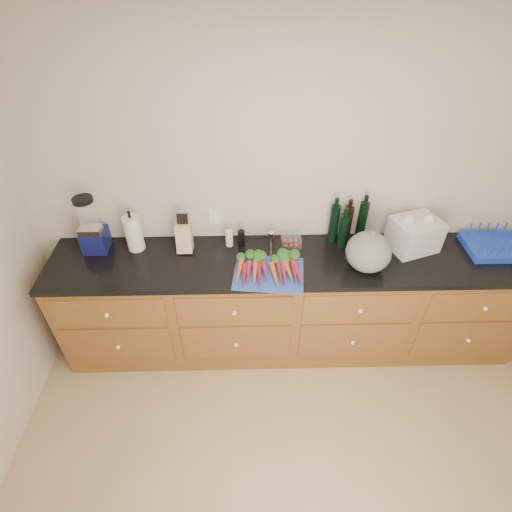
{
  "coord_description": "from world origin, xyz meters",
  "views": [
    {
      "loc": [
        -0.34,
        -0.93,
        2.85
      ],
      "look_at": [
        -0.29,
        1.2,
        1.06
      ],
      "focal_mm": 28.0,
      "sensor_mm": 36.0,
      "label": 1
    }
  ],
  "objects_px": {
    "paper_towel": "(134,233)",
    "knife_block": "(184,237)",
    "dish_rack": "(494,245)",
    "tomato_box": "(291,241)",
    "blender_appliance": "(91,228)",
    "cutting_board": "(269,274)",
    "squash": "(368,252)",
    "carrots": "(268,266)"
  },
  "relations": [
    {
      "from": "paper_towel",
      "to": "blender_appliance",
      "type": "bearing_deg",
      "value": -179.53
    },
    {
      "from": "knife_block",
      "to": "dish_rack",
      "type": "xyz_separation_m",
      "value": [
        2.33,
        -0.06,
        -0.07
      ]
    },
    {
      "from": "squash",
      "to": "blender_appliance",
      "type": "height_order",
      "value": "blender_appliance"
    },
    {
      "from": "cutting_board",
      "to": "dish_rack",
      "type": "distance_m",
      "value": 1.73
    },
    {
      "from": "tomato_box",
      "to": "blender_appliance",
      "type": "bearing_deg",
      "value": -179.51
    },
    {
      "from": "squash",
      "to": "paper_towel",
      "type": "relative_size",
      "value": 1.12
    },
    {
      "from": "cutting_board",
      "to": "knife_block",
      "type": "bearing_deg",
      "value": 154.0
    },
    {
      "from": "paper_towel",
      "to": "tomato_box",
      "type": "bearing_deg",
      "value": 0.49
    },
    {
      "from": "cutting_board",
      "to": "carrots",
      "type": "height_order",
      "value": "carrots"
    },
    {
      "from": "tomato_box",
      "to": "dish_rack",
      "type": "xyz_separation_m",
      "value": [
        1.53,
        -0.09,
        0.01
      ]
    },
    {
      "from": "blender_appliance",
      "to": "paper_towel",
      "type": "bearing_deg",
      "value": 0.47
    },
    {
      "from": "blender_appliance",
      "to": "dish_rack",
      "type": "relative_size",
      "value": 1.07
    },
    {
      "from": "cutting_board",
      "to": "carrots",
      "type": "bearing_deg",
      "value": 90.0
    },
    {
      "from": "cutting_board",
      "to": "paper_towel",
      "type": "height_order",
      "value": "paper_towel"
    },
    {
      "from": "tomato_box",
      "to": "cutting_board",
      "type": "bearing_deg",
      "value": -119.32
    },
    {
      "from": "carrots",
      "to": "blender_appliance",
      "type": "relative_size",
      "value": 1.03
    },
    {
      "from": "knife_block",
      "to": "blender_appliance",
      "type": "bearing_deg",
      "value": 178.49
    },
    {
      "from": "carrots",
      "to": "squash",
      "type": "height_order",
      "value": "squash"
    },
    {
      "from": "carrots",
      "to": "knife_block",
      "type": "relative_size",
      "value": 2.06
    },
    {
      "from": "paper_towel",
      "to": "dish_rack",
      "type": "height_order",
      "value": "paper_towel"
    },
    {
      "from": "paper_towel",
      "to": "knife_block",
      "type": "height_order",
      "value": "paper_towel"
    },
    {
      "from": "squash",
      "to": "dish_rack",
      "type": "distance_m",
      "value": 1.04
    },
    {
      "from": "paper_towel",
      "to": "tomato_box",
      "type": "height_order",
      "value": "paper_towel"
    },
    {
      "from": "tomato_box",
      "to": "carrots",
      "type": "bearing_deg",
      "value": -123.01
    },
    {
      "from": "blender_appliance",
      "to": "dish_rack",
      "type": "distance_m",
      "value": 3.0
    },
    {
      "from": "blender_appliance",
      "to": "tomato_box",
      "type": "distance_m",
      "value": 1.48
    },
    {
      "from": "cutting_board",
      "to": "squash",
      "type": "distance_m",
      "value": 0.71
    },
    {
      "from": "cutting_board",
      "to": "knife_block",
      "type": "height_order",
      "value": "knife_block"
    },
    {
      "from": "knife_block",
      "to": "tomato_box",
      "type": "relative_size",
      "value": 1.49
    },
    {
      "from": "cutting_board",
      "to": "tomato_box",
      "type": "xyz_separation_m",
      "value": [
        0.19,
        0.33,
        0.03
      ]
    },
    {
      "from": "paper_towel",
      "to": "dish_rack",
      "type": "distance_m",
      "value": 2.7
    },
    {
      "from": "paper_towel",
      "to": "knife_block",
      "type": "distance_m",
      "value": 0.38
    },
    {
      "from": "cutting_board",
      "to": "squash",
      "type": "bearing_deg",
      "value": 4.88
    },
    {
      "from": "blender_appliance",
      "to": "paper_towel",
      "type": "distance_m",
      "value": 0.3
    },
    {
      "from": "cutting_board",
      "to": "carrots",
      "type": "relative_size",
      "value": 1.05
    },
    {
      "from": "paper_towel",
      "to": "dish_rack",
      "type": "xyz_separation_m",
      "value": [
        2.7,
        -0.08,
        -0.1
      ]
    },
    {
      "from": "blender_appliance",
      "to": "knife_block",
      "type": "height_order",
      "value": "blender_appliance"
    },
    {
      "from": "carrots",
      "to": "paper_towel",
      "type": "distance_m",
      "value": 1.03
    },
    {
      "from": "squash",
      "to": "paper_towel",
      "type": "distance_m",
      "value": 1.7
    },
    {
      "from": "cutting_board",
      "to": "tomato_box",
      "type": "distance_m",
      "value": 0.38
    },
    {
      "from": "carrots",
      "to": "dish_rack",
      "type": "xyz_separation_m",
      "value": [
        1.71,
        0.2,
        0.0
      ]
    },
    {
      "from": "carrots",
      "to": "dish_rack",
      "type": "bearing_deg",
      "value": 6.51
    }
  ]
}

